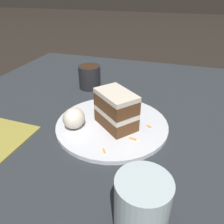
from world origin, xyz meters
TOP-DOWN VIEW (x-y plane):
  - ground_plane at (0.00, 0.00)m, footprint 6.00×6.00m
  - dining_table at (0.00, 0.00)m, footprint 1.21×0.99m
  - plate at (0.02, -0.05)m, footprint 0.29×0.29m
  - cake_slice at (0.01, -0.07)m, footprint 0.12×0.13m
  - cream_dollop at (-0.03, 0.03)m, footprint 0.06×0.05m
  - orange_garnish at (0.11, -0.02)m, footprint 0.07×0.07m
  - carrot_shreds_scatter at (0.01, -0.09)m, footprint 0.21×0.10m
  - drinking_glass at (-0.24, -0.18)m, footprint 0.08×0.08m
  - coffee_mug at (0.23, 0.10)m, footprint 0.08×0.08m

SIDE VIEW (x-z plane):
  - ground_plane at x=0.00m, z-range 0.00..0.00m
  - dining_table at x=0.00m, z-range 0.00..0.02m
  - plate at x=0.02m, z-range 0.02..0.03m
  - carrot_shreds_scatter at x=0.01m, z-range 0.03..0.04m
  - orange_garnish at x=0.11m, z-range 0.03..0.04m
  - cream_dollop at x=-0.03m, z-range 0.03..0.09m
  - coffee_mug at x=0.23m, z-range 0.02..0.11m
  - drinking_glass at x=-0.24m, z-range 0.01..0.12m
  - cake_slice at x=0.01m, z-range 0.03..0.13m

